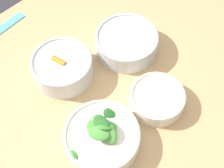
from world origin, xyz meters
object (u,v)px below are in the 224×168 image
bowl_cookies (157,98)px  bowl_carrots (63,66)px  bowl_greens (102,137)px  bowl_beans_hotdog (126,43)px

bowl_cookies → bowl_carrots: bearing=113.9°
bowl_greens → bowl_beans_hotdog: 0.31m
bowl_beans_hotdog → bowl_cookies: bowl_beans_hotdog is taller
bowl_carrots → bowl_greens: (-0.07, -0.23, -0.00)m
bowl_beans_hotdog → bowl_cookies: size_ratio=1.26×
bowl_beans_hotdog → bowl_cookies: bearing=-113.3°
bowl_carrots → bowl_greens: bowl_greens is taller
bowl_greens → bowl_cookies: bowl_greens is taller
bowl_greens → bowl_beans_hotdog: size_ratio=1.02×
bowl_carrots → bowl_greens: size_ratio=0.90×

